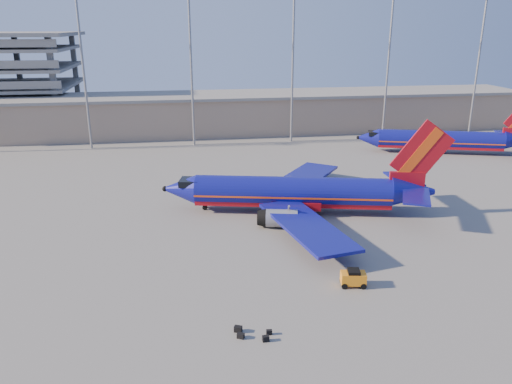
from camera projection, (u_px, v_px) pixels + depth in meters
ground at (254, 231)px, 58.36m from camera, size 220.00×220.00×0.00m
terminal_building at (258, 112)px, 112.81m from camera, size 122.00×16.00×8.50m
light_mast_row at (243, 54)px, 96.63m from camera, size 101.60×1.60×28.65m
aircraft_main at (299, 193)px, 63.41m from camera, size 35.61×33.87×12.23m
aircraft_second at (444, 140)px, 93.09m from camera, size 31.97×16.32×11.14m
baggage_tug at (353, 278)px, 45.74m from camera, size 2.49×1.76×1.64m
luggage_pile at (250, 333)px, 38.52m from camera, size 2.93×2.03×0.49m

